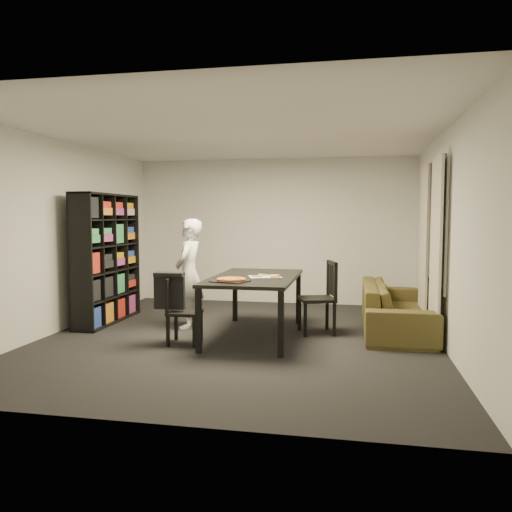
% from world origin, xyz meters
% --- Properties ---
extents(room, '(5.01, 5.51, 2.61)m').
position_xyz_m(room, '(0.00, 0.00, 1.30)').
color(room, black).
rests_on(room, ground).
extents(window_pane, '(0.02, 1.40, 1.60)m').
position_xyz_m(window_pane, '(2.48, 0.60, 1.50)').
color(window_pane, black).
rests_on(window_pane, room).
extents(window_frame, '(0.03, 1.52, 1.72)m').
position_xyz_m(window_frame, '(2.48, 0.60, 1.50)').
color(window_frame, white).
rests_on(window_frame, room).
extents(curtain_left, '(0.03, 0.70, 2.25)m').
position_xyz_m(curtain_left, '(2.40, 0.08, 1.15)').
color(curtain_left, beige).
rests_on(curtain_left, room).
extents(curtain_right, '(0.03, 0.70, 2.25)m').
position_xyz_m(curtain_right, '(2.40, 1.12, 1.15)').
color(curtain_right, beige).
rests_on(curtain_right, room).
extents(bookshelf, '(0.35, 1.50, 1.90)m').
position_xyz_m(bookshelf, '(-2.16, 0.60, 0.95)').
color(bookshelf, black).
rests_on(bookshelf, room).
extents(dining_table, '(1.06, 1.91, 0.79)m').
position_xyz_m(dining_table, '(0.17, 0.11, 0.72)').
color(dining_table, black).
rests_on(dining_table, room).
extents(chair_left, '(0.40, 0.40, 0.82)m').
position_xyz_m(chair_left, '(-0.67, -0.43, 0.47)').
color(chair_left, black).
rests_on(chair_left, room).
extents(chair_right, '(0.56, 0.56, 0.97)m').
position_xyz_m(chair_right, '(1.05, 0.48, 0.56)').
color(chair_right, black).
rests_on(chair_right, room).
extents(draped_jacket, '(0.38, 0.18, 0.45)m').
position_xyz_m(draped_jacket, '(-0.78, -0.44, 0.68)').
color(draped_jacket, black).
rests_on(draped_jacket, chair_left).
extents(person, '(0.37, 0.56, 1.54)m').
position_xyz_m(person, '(-0.83, 0.45, 0.77)').
color(person, silver).
rests_on(person, room).
extents(baking_tray, '(0.47, 0.42, 0.01)m').
position_xyz_m(baking_tray, '(-0.01, -0.48, 0.80)').
color(baking_tray, black).
rests_on(baking_tray, dining_table).
extents(pepperoni_pizza, '(0.35, 0.35, 0.03)m').
position_xyz_m(pepperoni_pizza, '(0.01, -0.47, 0.82)').
color(pepperoni_pizza, '#A45E2F').
rests_on(pepperoni_pizza, dining_table).
extents(kitchen_towel, '(0.48, 0.42, 0.01)m').
position_xyz_m(kitchen_towel, '(0.32, 0.04, 0.80)').
color(kitchen_towel, silver).
rests_on(kitchen_towel, dining_table).
extents(pizza_slices, '(0.42, 0.37, 0.01)m').
position_xyz_m(pizza_slices, '(0.34, 0.08, 0.81)').
color(pizza_slices, gold).
rests_on(pizza_slices, dining_table).
extents(sofa, '(0.87, 2.24, 0.65)m').
position_xyz_m(sofa, '(2.02, 0.82, 0.33)').
color(sofa, '#403219').
rests_on(sofa, room).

